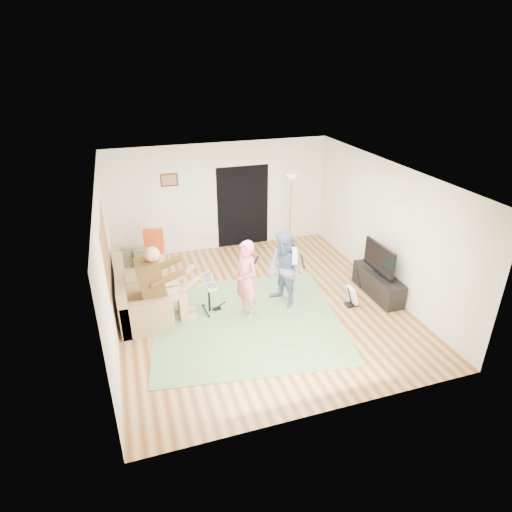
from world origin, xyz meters
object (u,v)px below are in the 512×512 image
at_px(drum_kit, 209,298).
at_px(torchiere_lamp, 291,199).
at_px(television, 379,258).
at_px(guitarist, 284,270).
at_px(guitar_spare, 352,295).
at_px(singer, 246,280).
at_px(sofa, 138,292).
at_px(tv_cabinet, 378,284).
at_px(dining_chair, 154,261).

height_order(drum_kit, torchiere_lamp, torchiere_lamp).
bearing_deg(television, guitarist, 172.87).
bearing_deg(guitar_spare, singer, 171.55).
bearing_deg(guitarist, sofa, -127.10).
bearing_deg(television, singer, 178.16).
xyz_separation_m(sofa, torchiere_lamp, (3.93, 1.71, 1.01)).
distance_m(guitar_spare, tv_cabinet, 0.76).
height_order(drum_kit, television, television).
height_order(guitarist, torchiere_lamp, torchiere_lamp).
bearing_deg(tv_cabinet, television, 180.00).
height_order(dining_chair, television, television).
bearing_deg(television, sofa, 167.16).
distance_m(sofa, singer, 2.24).
relative_size(drum_kit, guitarist, 0.46).
height_order(singer, tv_cabinet, singer).
distance_m(sofa, television, 4.90).
bearing_deg(guitarist, dining_chair, -151.02).
relative_size(singer, guitar_spare, 1.82).
distance_m(guitarist, tv_cabinet, 2.10).
height_order(singer, television, singer).
relative_size(guitar_spare, tv_cabinet, 0.61).
xyz_separation_m(guitar_spare, television, (0.68, 0.23, 0.61)).
bearing_deg(tv_cabinet, torchiere_lamp, 107.26).
distance_m(tv_cabinet, television, 0.60).
xyz_separation_m(torchiere_lamp, dining_chair, (-3.49, -0.54, -0.92)).
xyz_separation_m(sofa, guitar_spare, (4.08, -1.31, -0.06)).
xyz_separation_m(torchiere_lamp, television, (0.82, -2.80, -0.46)).
relative_size(guitar_spare, dining_chair, 0.78).
distance_m(guitar_spare, dining_chair, 4.40).
height_order(guitarist, guitar_spare, guitarist).
bearing_deg(guitar_spare, sofa, 162.21).
relative_size(torchiere_lamp, television, 1.91).
relative_size(guitar_spare, torchiere_lamp, 0.45).
xyz_separation_m(sofa, television, (4.75, -1.08, 0.54)).
height_order(sofa, television, television).
distance_m(guitarist, guitar_spare, 1.47).
xyz_separation_m(sofa, dining_chair, (0.44, 1.17, 0.08)).
relative_size(drum_kit, television, 0.71).
relative_size(drum_kit, torchiere_lamp, 0.37).
bearing_deg(drum_kit, sofa, 153.47).
relative_size(drum_kit, dining_chair, 0.65).
bearing_deg(dining_chair, television, -14.54).
height_order(sofa, singer, singer).
distance_m(guitar_spare, television, 0.94).
distance_m(drum_kit, television, 3.52).
bearing_deg(torchiere_lamp, singer, -126.14).
bearing_deg(guitar_spare, television, 18.41).
distance_m(sofa, guitar_spare, 4.28).
bearing_deg(guitar_spare, dining_chair, 145.68).
height_order(sofa, guitarist, guitarist).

